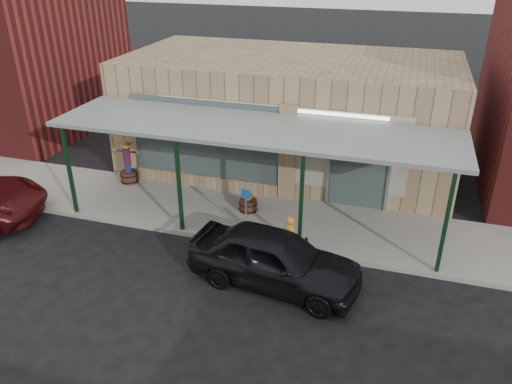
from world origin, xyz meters
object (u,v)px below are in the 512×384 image
(barrel_scarecrow, at_px, (128,168))
(handicap_sign, at_px, (246,205))
(parked_sedan, at_px, (275,258))
(barrel_pumpkin, at_px, (248,204))

(barrel_scarecrow, xyz_separation_m, handicap_sign, (5.09, -2.08, 0.37))
(handicap_sign, bearing_deg, barrel_scarecrow, 173.06)
(barrel_scarecrow, relative_size, parked_sedan, 0.35)
(barrel_scarecrow, relative_size, handicap_sign, 1.12)
(barrel_pumpkin, relative_size, handicap_sign, 0.52)
(barrel_pumpkin, xyz_separation_m, handicap_sign, (0.34, -1.29, 0.67))
(parked_sedan, bearing_deg, barrel_scarecrow, 65.48)
(barrel_scarecrow, bearing_deg, parked_sedan, -15.85)
(barrel_scarecrow, distance_m, handicap_sign, 5.52)
(barrel_scarecrow, bearing_deg, handicap_sign, -6.32)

